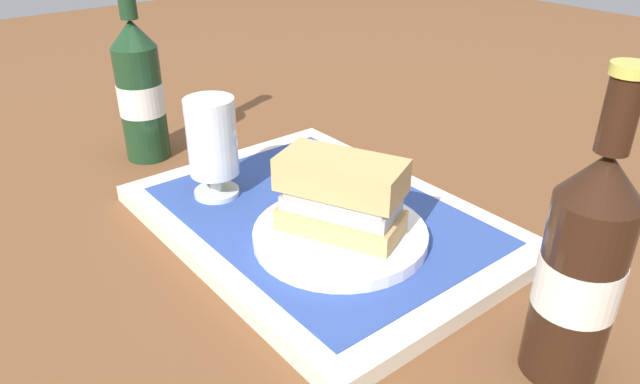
{
  "coord_description": "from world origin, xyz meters",
  "views": [
    {
      "loc": [
        -0.47,
        0.38,
        0.37
      ],
      "look_at": [
        0.0,
        0.0,
        0.05
      ],
      "focal_mm": 33.27,
      "sensor_mm": 36.0,
      "label": 1
    }
  ],
  "objects_px": {
    "sandwich": "(338,194)",
    "beer_bottle": "(140,89)",
    "beer_glass": "(212,141)",
    "plate": "(340,235)",
    "second_bottle": "(581,268)"
  },
  "relations": [
    {
      "from": "beer_glass",
      "to": "sandwich",
      "type": "bearing_deg",
      "value": -164.3
    },
    {
      "from": "beer_glass",
      "to": "beer_bottle",
      "type": "height_order",
      "value": "beer_bottle"
    },
    {
      "from": "second_bottle",
      "to": "sandwich",
      "type": "bearing_deg",
      "value": 8.65
    },
    {
      "from": "plate",
      "to": "beer_glass",
      "type": "xyz_separation_m",
      "value": [
        0.18,
        0.05,
        0.06
      ]
    },
    {
      "from": "sandwich",
      "to": "beer_bottle",
      "type": "height_order",
      "value": "beer_bottle"
    },
    {
      "from": "beer_glass",
      "to": "beer_bottle",
      "type": "relative_size",
      "value": 0.47
    },
    {
      "from": "sandwich",
      "to": "beer_bottle",
      "type": "bearing_deg",
      "value": -17.75
    },
    {
      "from": "sandwich",
      "to": "beer_glass",
      "type": "bearing_deg",
      "value": -9.27
    },
    {
      "from": "beer_glass",
      "to": "second_bottle",
      "type": "height_order",
      "value": "second_bottle"
    },
    {
      "from": "sandwich",
      "to": "plate",
      "type": "bearing_deg",
      "value": -180.0
    },
    {
      "from": "plate",
      "to": "sandwich",
      "type": "height_order",
      "value": "sandwich"
    },
    {
      "from": "second_bottle",
      "to": "plate",
      "type": "bearing_deg",
      "value": 8.43
    },
    {
      "from": "sandwich",
      "to": "second_bottle",
      "type": "xyz_separation_m",
      "value": [
        -0.25,
        -0.04,
        0.03
      ]
    },
    {
      "from": "sandwich",
      "to": "beer_bottle",
      "type": "distance_m",
      "value": 0.38
    },
    {
      "from": "sandwich",
      "to": "second_bottle",
      "type": "distance_m",
      "value": 0.25
    }
  ]
}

